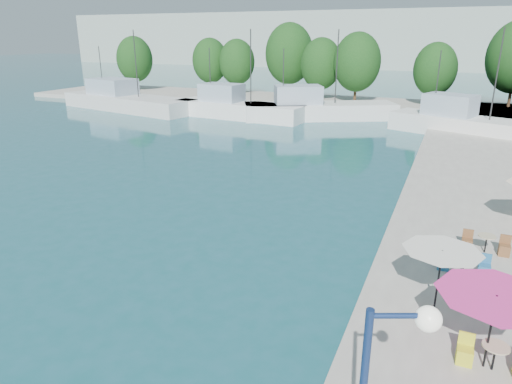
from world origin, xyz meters
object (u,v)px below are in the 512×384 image
at_px(trawler_03, 316,110).
at_px(umbrella_pink, 495,304).
at_px(trawler_02, 236,108).
at_px(trawler_01, 126,101).
at_px(trawler_04, 467,125).
at_px(umbrella_white, 441,258).

distance_m(trawler_03, umbrella_pink, 42.45).
bearing_deg(trawler_02, umbrella_pink, -49.90).
height_order(trawler_02, umbrella_pink, trawler_02).
xyz_separation_m(trawler_01, trawler_04, (40.59, -0.70, 0.00)).
distance_m(trawler_02, umbrella_pink, 44.09).
xyz_separation_m(trawler_04, umbrella_white, (-1.06, -33.17, 1.37)).
xyz_separation_m(trawler_01, umbrella_pink, (40.91, -36.32, 1.47)).
relative_size(umbrella_pink, umbrella_white, 1.24).
height_order(umbrella_pink, umbrella_white, umbrella_pink).
xyz_separation_m(trawler_04, umbrella_pink, (0.32, -35.62, 1.47)).
bearing_deg(umbrella_white, trawler_02, 124.92).
bearing_deg(umbrella_pink, umbrella_white, 119.48).
distance_m(trawler_02, trawler_04, 24.69).
xyz_separation_m(trawler_03, trawler_04, (15.91, -3.58, 0.00)).
distance_m(trawler_01, umbrella_pink, 54.73).
distance_m(trawler_01, trawler_02, 15.91).
distance_m(trawler_04, umbrella_white, 33.22).
bearing_deg(trawler_04, trawler_03, -172.03).
relative_size(trawler_01, umbrella_white, 8.29).
xyz_separation_m(trawler_03, umbrella_pink, (16.23, -39.20, 1.47)).
relative_size(trawler_04, umbrella_pink, 5.04).
relative_size(trawler_03, trawler_04, 1.12).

